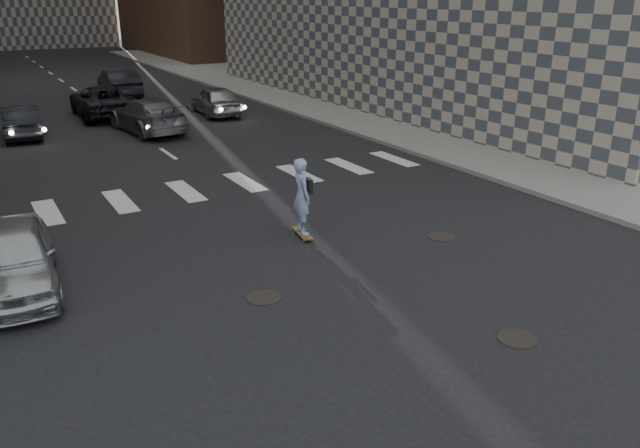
{
  "coord_description": "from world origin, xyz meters",
  "views": [
    {
      "loc": [
        -6.67,
        -9.09,
        5.74
      ],
      "look_at": [
        -0.63,
        1.31,
        1.3
      ],
      "focal_mm": 35.0,
      "sensor_mm": 36.0,
      "label": 1
    }
  ],
  "objects_px": {
    "traffic_car_a": "(22,121)",
    "traffic_car_b": "(148,115)",
    "traffic_car_c": "(103,101)",
    "traffic_car_e": "(119,83)",
    "silver_sedan": "(12,258)",
    "traffic_car_d": "(216,100)",
    "skateboarder": "(302,196)"
  },
  "relations": [
    {
      "from": "silver_sedan",
      "to": "traffic_car_c",
      "type": "relative_size",
      "value": 0.74
    },
    {
      "from": "traffic_car_a",
      "to": "traffic_car_d",
      "type": "relative_size",
      "value": 0.95
    },
    {
      "from": "traffic_car_a",
      "to": "traffic_car_b",
      "type": "relative_size",
      "value": 0.8
    },
    {
      "from": "traffic_car_b",
      "to": "traffic_car_e",
      "type": "bearing_deg",
      "value": -103.14
    },
    {
      "from": "silver_sedan",
      "to": "traffic_car_a",
      "type": "xyz_separation_m",
      "value": [
        1.81,
        15.88,
        -0.03
      ]
    },
    {
      "from": "silver_sedan",
      "to": "traffic_car_d",
      "type": "distance_m",
      "value": 19.93
    },
    {
      "from": "traffic_car_a",
      "to": "traffic_car_b",
      "type": "bearing_deg",
      "value": 165.89
    },
    {
      "from": "skateboarder",
      "to": "traffic_car_c",
      "type": "relative_size",
      "value": 0.37
    },
    {
      "from": "silver_sedan",
      "to": "traffic_car_e",
      "type": "bearing_deg",
      "value": 77.1
    },
    {
      "from": "skateboarder",
      "to": "traffic_car_a",
      "type": "bearing_deg",
      "value": 115.68
    },
    {
      "from": "silver_sedan",
      "to": "traffic_car_d",
      "type": "relative_size",
      "value": 0.95
    },
    {
      "from": "skateboarder",
      "to": "traffic_car_e",
      "type": "xyz_separation_m",
      "value": [
        1.5,
        25.3,
        -0.24
      ]
    },
    {
      "from": "traffic_car_a",
      "to": "traffic_car_c",
      "type": "height_order",
      "value": "traffic_car_c"
    },
    {
      "from": "traffic_car_d",
      "to": "traffic_car_e",
      "type": "height_order",
      "value": "traffic_car_e"
    },
    {
      "from": "traffic_car_a",
      "to": "traffic_car_d",
      "type": "bearing_deg",
      "value": -170.34
    },
    {
      "from": "skateboarder",
      "to": "traffic_car_d",
      "type": "bearing_deg",
      "value": 85.14
    },
    {
      "from": "silver_sedan",
      "to": "traffic_car_b",
      "type": "relative_size",
      "value": 0.8
    },
    {
      "from": "traffic_car_c",
      "to": "traffic_car_e",
      "type": "xyz_separation_m",
      "value": [
        2.21,
        5.93,
        0.06
      ]
    },
    {
      "from": "traffic_car_b",
      "to": "traffic_car_e",
      "type": "xyz_separation_m",
      "value": [
        1.3,
        10.75,
        0.08
      ]
    },
    {
      "from": "traffic_car_b",
      "to": "traffic_car_e",
      "type": "height_order",
      "value": "traffic_car_e"
    },
    {
      "from": "traffic_car_e",
      "to": "traffic_car_c",
      "type": "bearing_deg",
      "value": 71.46
    },
    {
      "from": "traffic_car_a",
      "to": "traffic_car_c",
      "type": "bearing_deg",
      "value": -137.29
    },
    {
      "from": "traffic_car_b",
      "to": "traffic_car_d",
      "type": "distance_m",
      "value": 4.82
    },
    {
      "from": "skateboarder",
      "to": "traffic_car_b",
      "type": "height_order",
      "value": "skateboarder"
    },
    {
      "from": "traffic_car_b",
      "to": "traffic_car_d",
      "type": "bearing_deg",
      "value": -155.26
    },
    {
      "from": "skateboarder",
      "to": "silver_sedan",
      "type": "height_order",
      "value": "skateboarder"
    },
    {
      "from": "traffic_car_a",
      "to": "traffic_car_e",
      "type": "bearing_deg",
      "value": -119.94
    },
    {
      "from": "silver_sedan",
      "to": "traffic_car_c",
      "type": "distance_m",
      "value": 19.93
    },
    {
      "from": "silver_sedan",
      "to": "traffic_car_c",
      "type": "bearing_deg",
      "value": 77.92
    },
    {
      "from": "traffic_car_a",
      "to": "traffic_car_b",
      "type": "height_order",
      "value": "traffic_car_b"
    },
    {
      "from": "skateboarder",
      "to": "traffic_car_a",
      "type": "distance_m",
      "value": 16.89
    },
    {
      "from": "traffic_car_c",
      "to": "traffic_car_d",
      "type": "xyz_separation_m",
      "value": [
        5.04,
        -2.35,
        -0.03
      ]
    }
  ]
}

